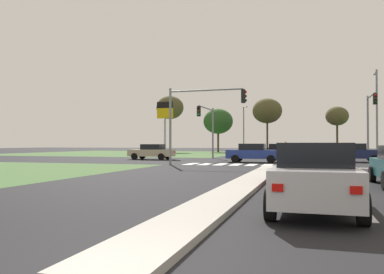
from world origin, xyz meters
name	(u,v)px	position (x,y,z in m)	size (l,w,h in m)	color
ground_plane	(282,162)	(0.00, 30.00, 0.00)	(200.00, 200.00, 0.00)	black
grass_verge_far_left	(133,153)	(-25.50, 54.50, 0.00)	(35.00, 35.00, 0.01)	#476B38
median_island_near	(247,183)	(0.00, 11.00, 0.07)	(1.20, 22.00, 0.14)	#ADA89E
median_island_far	(293,154)	(0.00, 55.00, 0.07)	(1.20, 36.00, 0.14)	gray
lane_dash_near	(368,214)	(3.50, 5.73, 0.01)	(0.14, 2.00, 0.01)	silver
lane_dash_second	(345,186)	(3.50, 11.73, 0.01)	(0.14, 2.00, 0.01)	silver
lane_dash_third	(335,174)	(3.50, 17.73, 0.01)	(0.14, 2.00, 0.01)	silver
lane_dash_fourth	(329,167)	(3.50, 23.73, 0.01)	(0.14, 2.00, 0.01)	silver
lane_dash_fifth	(325,163)	(3.50, 29.73, 0.01)	(0.14, 2.00, 0.01)	silver
stop_bar_near	(334,168)	(3.80, 23.00, 0.01)	(6.40, 0.50, 0.01)	silver
crosswalk_bar_near	(191,164)	(-6.40, 24.80, 0.01)	(0.70, 2.80, 0.01)	silver
crosswalk_bar_second	(206,164)	(-5.25, 24.80, 0.01)	(0.70, 2.80, 0.01)	silver
crosswalk_bar_third	(221,164)	(-4.10, 24.80, 0.01)	(0.70, 2.80, 0.01)	silver
crosswalk_bar_fourth	(236,165)	(-2.95, 24.80, 0.01)	(0.70, 2.80, 0.01)	silver
crosswalk_bar_fifth	(251,165)	(-1.80, 24.80, 0.01)	(0.70, 2.80, 0.01)	silver
crosswalk_bar_sixth	(267,165)	(-0.65, 24.80, 0.01)	(0.70, 2.80, 0.01)	silver
car_silver_near	(314,176)	(2.37, 5.73, 0.80)	(1.95, 4.43, 1.58)	#B7B7BC
car_beige_second	(152,152)	(-12.53, 31.62, 0.77)	(4.39, 2.07, 1.50)	#BCAD8E
car_blue_third	(254,153)	(-2.18, 28.75, 0.79)	(4.53, 1.94, 1.56)	navy
car_navy_fourth	(353,152)	(5.82, 31.86, 0.80)	(4.59, 2.10, 1.57)	#161E47
car_maroon_sixth	(307,164)	(2.18, 11.63, 0.80)	(1.96, 4.15, 1.57)	maroon
car_black_seventh	(275,149)	(-2.17, 50.14, 0.79)	(2.07, 4.54, 1.53)	black
traffic_signal_far_right	(370,115)	(7.60, 34.99, 4.19)	(0.32, 4.69, 6.12)	gray
traffic_signal_near_left	(198,110)	(-5.47, 23.40, 3.96)	(5.79, 0.32, 5.66)	gray
traffic_signal_far_left	(208,122)	(-7.60, 34.39, 3.76)	(0.32, 5.83, 5.35)	gray
street_lamp_third	(377,109)	(8.98, 40.51, 5.15)	(0.56, 2.01, 9.25)	gray
street_lamp_fourth	(244,126)	(-8.88, 64.98, 4.61)	(1.17, 2.32, 8.12)	gray
pedestrian_at_median	(286,147)	(-0.20, 39.55, 1.15)	(0.34, 0.34, 1.67)	#9E8966
fuel_price_totem	(165,117)	(-12.80, 35.94, 4.48)	(1.80, 0.24, 6.12)	silver
treeline_near	(170,108)	(-22.17, 63.08, 8.13)	(4.98, 4.98, 10.28)	#423323
treeline_second	(218,121)	(-13.80, 65.95, 5.64)	(5.41, 5.41, 7.95)	#423323
treeline_third	(267,111)	(-4.39, 61.10, 6.94)	(4.83, 4.83, 9.01)	#423323
treeline_fourth	(337,116)	(6.43, 61.16, 5.84)	(3.50, 3.50, 7.37)	#423323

